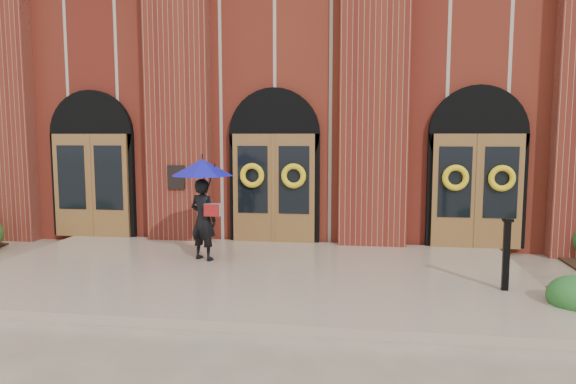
# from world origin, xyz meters

# --- Properties ---
(ground) EXTENTS (90.00, 90.00, 0.00)m
(ground) POSITION_xyz_m (0.00, 0.00, 0.00)
(ground) COLOR gray
(ground) RESTS_ON ground
(landing) EXTENTS (10.00, 5.30, 0.15)m
(landing) POSITION_xyz_m (0.00, 0.15, 0.07)
(landing) COLOR tan
(landing) RESTS_ON ground
(church_building) EXTENTS (16.20, 12.53, 7.00)m
(church_building) POSITION_xyz_m (0.00, 8.78, 3.50)
(church_building) COLOR #602114
(church_building) RESTS_ON ground
(man_with_umbrella) EXTENTS (1.63, 1.63, 2.00)m
(man_with_umbrella) POSITION_xyz_m (-1.08, 0.79, 1.55)
(man_with_umbrella) COLOR black
(man_with_umbrella) RESTS_ON landing
(metal_post) EXTENTS (0.17, 0.17, 1.16)m
(metal_post) POSITION_xyz_m (4.30, -0.48, 0.76)
(metal_post) COLOR black
(metal_post) RESTS_ON landing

